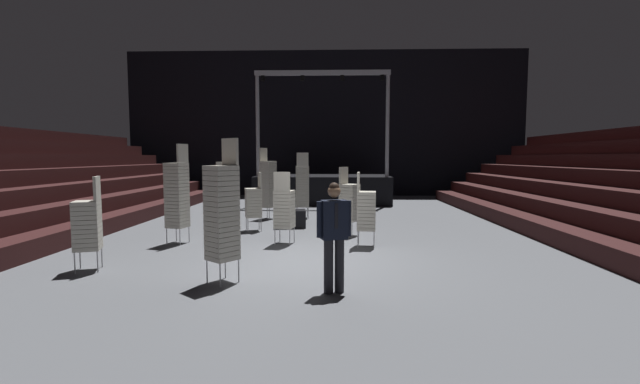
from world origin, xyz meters
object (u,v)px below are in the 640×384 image
object	(u,v)px
chair_stack_front_left	(349,201)
equipment_road_case	(291,219)
chair_stack_mid_left	(366,209)
chair_stack_aisle_left	(88,224)
chair_stack_mid_right	(284,208)
chair_stack_rear_right	(177,194)
chair_stack_rear_centre	(223,186)
chair_stack_rear_left	(222,211)
chair_stack_aisle_right	(254,202)
stage_riser	(323,188)
man_with_tie	(334,231)
chair_stack_mid_centre	(268,183)
chair_stack_front_right	(302,186)

from	to	relation	value
chair_stack_front_left	equipment_road_case	size ratio (longest dim) A/B	2.09
chair_stack_mid_left	chair_stack_aisle_left	size ratio (longest dim) A/B	1.00
chair_stack_mid_right	chair_stack_aisle_left	world-z (taller)	same
chair_stack_rear_right	chair_stack_rear_centre	xyz separation A→B (m)	(-0.56, 6.46, -0.25)
chair_stack_rear_left	chair_stack_aisle_right	world-z (taller)	chair_stack_rear_left
chair_stack_rear_right	stage_riser	bearing A→B (deg)	-4.52
chair_stack_front_left	chair_stack_rear_right	distance (m)	4.49
stage_riser	chair_stack_rear_right	world-z (taller)	stage_riser
man_with_tie	chair_stack_mid_centre	size ratio (longest dim) A/B	0.71
chair_stack_rear_right	chair_stack_aisle_left	size ratio (longest dim) A/B	1.38
chair_stack_mid_left	chair_stack_aisle_right	distance (m)	3.73
chair_stack_rear_centre	chair_stack_front_left	bearing A→B (deg)	88.92
chair_stack_aisle_right	equipment_road_case	bearing A→B (deg)	-77.03
chair_stack_front_left	chair_stack_front_right	size ratio (longest dim) A/B	0.82
chair_stack_rear_left	chair_stack_rear_centre	distance (m)	10.01
chair_stack_rear_centre	equipment_road_case	size ratio (longest dim) A/B	2.18
man_with_tie	chair_stack_rear_right	xyz separation A→B (m)	(-3.89, 3.70, 0.24)
chair_stack_mid_right	chair_stack_rear_right	size ratio (longest dim) A/B	0.73
chair_stack_front_right	chair_stack_aisle_left	distance (m)	7.81
man_with_tie	chair_stack_aisle_left	size ratio (longest dim) A/B	0.98
stage_riser	chair_stack_front_right	distance (m)	5.14
chair_stack_rear_right	chair_stack_mid_left	bearing A→B (deg)	-77.60
chair_stack_front_right	chair_stack_mid_left	world-z (taller)	chair_stack_front_right
man_with_tie	chair_stack_mid_left	bearing A→B (deg)	-119.57
chair_stack_rear_centre	chair_stack_aisle_left	size ratio (longest dim) A/B	1.09
chair_stack_rear_left	chair_stack_aisle_right	bearing A→B (deg)	-45.85
stage_riser	man_with_tie	distance (m)	13.20
stage_riser	chair_stack_front_right	world-z (taller)	stage_riser
equipment_road_case	chair_stack_rear_centre	bearing A→B (deg)	128.17
chair_stack_mid_right	chair_stack_rear_centre	bearing A→B (deg)	127.76
chair_stack_aisle_right	chair_stack_rear_right	bearing A→B (deg)	120.73
chair_stack_rear_left	equipment_road_case	bearing A→B (deg)	-56.60
chair_stack_aisle_right	stage_riser	bearing A→B (deg)	-32.49
chair_stack_rear_left	chair_stack_front_left	bearing A→B (deg)	-78.57
chair_stack_mid_left	chair_stack_rear_left	distance (m)	4.03
chair_stack_front_right	chair_stack_aisle_right	xyz separation A→B (m)	(-1.23, -2.56, -0.29)
chair_stack_rear_centre	chair_stack_aisle_left	distance (m)	9.01
man_with_tie	chair_stack_aisle_right	world-z (taller)	man_with_tie
chair_stack_rear_centre	chair_stack_front_right	bearing A→B (deg)	104.52
man_with_tie	equipment_road_case	xyz separation A→B (m)	(-1.32, 6.18, -0.73)
chair_stack_rear_left	stage_riser	bearing A→B (deg)	-57.01
chair_stack_rear_left	chair_stack_aisle_left	size ratio (longest dim) A/B	1.38
chair_stack_rear_centre	chair_stack_aisle_left	bearing A→B (deg)	44.87
chair_stack_front_left	chair_stack_rear_right	world-z (taller)	chair_stack_rear_right
chair_stack_mid_centre	chair_stack_front_right	bearing A→B (deg)	125.98
man_with_tie	chair_stack_front_right	size ratio (longest dim) A/B	0.76
stage_riser	chair_stack_front_right	xyz separation A→B (m)	(-0.60, -5.08, 0.44)
chair_stack_mid_centre	equipment_road_case	bearing A→B (deg)	57.46
man_with_tie	chair_stack_mid_centre	xyz separation A→B (m)	(-2.30, 7.95, 0.24)
chair_stack_rear_left	chair_stack_rear_centre	size ratio (longest dim) A/B	1.26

